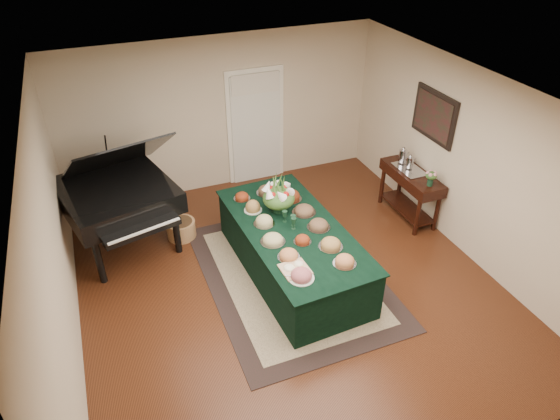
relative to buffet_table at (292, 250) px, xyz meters
name	(u,v)px	position (x,y,z in m)	size (l,w,h in m)	color
ground	(288,283)	(-0.16, -0.23, -0.38)	(6.00, 6.00, 0.00)	black
area_rug	(291,275)	(-0.05, -0.09, -0.37)	(2.32, 3.25, 0.01)	black
kitchen_doorway	(256,128)	(0.44, 2.74, 0.64)	(1.05, 0.07, 2.10)	white
buffet_table	(292,250)	(0.00, 0.00, 0.00)	(1.42, 2.79, 0.76)	black
food_platters	(291,225)	(-0.02, 0.00, 0.42)	(1.02, 2.28, 0.13)	#B7B7C0
cutting_board	(294,267)	(-0.32, -0.80, 0.41)	(0.35, 0.35, 0.10)	tan
green_goblets	(290,220)	(-0.01, 0.07, 0.47)	(0.14, 0.28, 0.18)	#13311F
floral_centerpiece	(279,194)	(-0.02, 0.46, 0.65)	(0.48, 0.48, 0.48)	#13311F
grand_piano	(117,194)	(-2.12, 1.52, 0.54)	(1.85, 2.06, 1.82)	black
wicker_basket	(181,229)	(-1.29, 1.42, -0.24)	(0.45, 0.45, 0.28)	#9C6B3F
mahogany_sideboard	(411,183)	(2.34, 0.61, 0.25)	(0.45, 1.23, 0.83)	black
tea_service	(407,160)	(2.34, 0.81, 0.56)	(0.34, 0.58, 0.30)	#B7B7C0
pink_bouquet	(431,176)	(2.34, 0.17, 0.61)	(0.20, 0.20, 0.25)	#13311F
wall_painting	(434,116)	(2.56, 0.61, 1.37)	(0.05, 0.95, 0.75)	black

